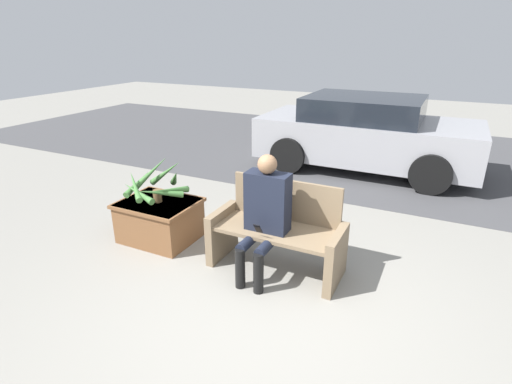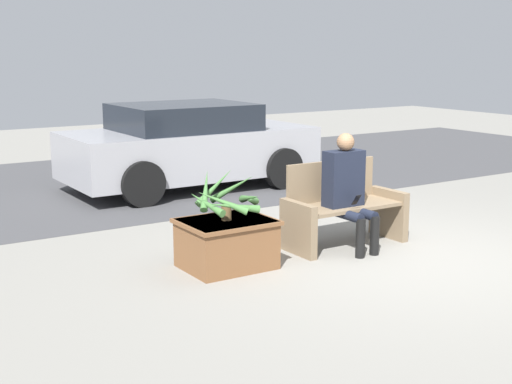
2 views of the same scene
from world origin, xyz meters
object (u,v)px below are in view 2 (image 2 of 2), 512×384
(planter_box, at_px, (227,242))
(person_seated, at_px, (347,185))
(parked_car, at_px, (188,146))
(bench, at_px, (342,209))
(potted_plant, at_px, (227,198))

(planter_box, bearing_deg, person_seated, -4.58)
(parked_car, bearing_deg, planter_box, -112.34)
(planter_box, height_order, parked_car, parked_car)
(bench, height_order, planter_box, bench)
(planter_box, bearing_deg, parked_car, 67.66)
(bench, relative_size, person_seated, 1.09)
(bench, xyz_separation_m, parked_car, (0.08, 4.00, 0.27))
(person_seated, bearing_deg, planter_box, 175.42)
(potted_plant, relative_size, parked_car, 0.20)
(bench, height_order, person_seated, person_seated)
(bench, xyz_separation_m, potted_plant, (-1.59, -0.08, 0.32))
(person_seated, xyz_separation_m, potted_plant, (-1.51, 0.09, 0.01))
(bench, relative_size, potted_plant, 1.82)
(person_seated, height_order, potted_plant, person_seated)
(potted_plant, bearing_deg, parked_car, 67.71)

